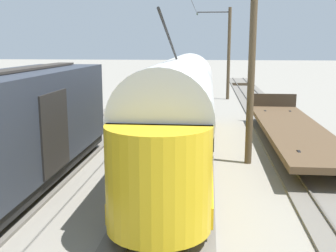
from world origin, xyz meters
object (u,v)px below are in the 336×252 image
catenary_pole_foreground (228,52)px  track_end_bumper (128,101)px  catenary_pole_mid_near (250,62)px  flatcar_adjacent (293,129)px  boxcar_far_siding (11,128)px  vintage_streetcar (181,107)px

catenary_pole_foreground → track_end_bumper: 10.14m
catenary_pole_foreground → catenary_pole_mid_near: bearing=90.0°
flatcar_adjacent → boxcar_far_siding: size_ratio=1.10×
boxcar_far_siding → catenary_pole_mid_near: (-7.90, -4.21, 1.98)m
flatcar_adjacent → track_end_bumper: bearing=-48.8°
flatcar_adjacent → catenary_pole_mid_near: catenary_pole_mid_near is taller
flatcar_adjacent → boxcar_far_siding: 12.76m
flatcar_adjacent → catenary_pole_foreground: (2.44, -16.94, 3.28)m
track_end_bumper → vintage_streetcar: bearing=109.4°
vintage_streetcar → catenary_pole_mid_near: catenary_pole_mid_near is taller
vintage_streetcar → track_end_bumper: 15.69m
vintage_streetcar → track_end_bumper: (5.17, -14.69, -1.86)m
boxcar_far_siding → catenary_pole_mid_near: 9.17m
catenary_pole_mid_near → flatcar_adjacent: bearing=-127.9°
boxcar_far_siding → catenary_pole_mid_near: catenary_pole_mid_near is taller
vintage_streetcar → flatcar_adjacent: 6.09m
boxcar_far_siding → catenary_pole_foreground: size_ratio=1.52×
flatcar_adjacent → boxcar_far_siding: (10.35, 7.35, 1.30)m
flatcar_adjacent → boxcar_far_siding: boxcar_far_siding is taller
catenary_pole_foreground → boxcar_far_siding: bearing=72.0°
vintage_streetcar → boxcar_far_siding: 6.83m
vintage_streetcar → track_end_bumper: size_ratio=9.76×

